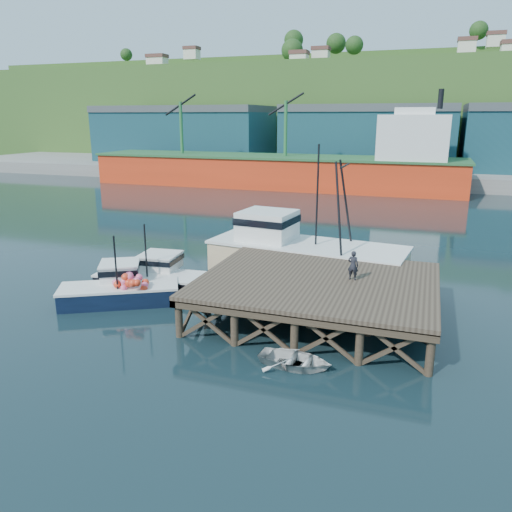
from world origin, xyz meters
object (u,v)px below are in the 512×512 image
at_px(dockworker, 353,265).
at_px(trawler, 303,250).
at_px(dinghy, 295,360).
at_px(boat_navy, 120,288).
at_px(boat_black, 154,276).

bearing_deg(dockworker, trawler, -47.35).
height_order(trawler, dinghy, trawler).
bearing_deg(boat_navy, dockworker, -20.51).
height_order(boat_black, dockworker, boat_black).
distance_m(boat_navy, dinghy, 12.26).
bearing_deg(dockworker, dinghy, 86.32).
bearing_deg(dinghy, boat_navy, 73.59).
height_order(trawler, dockworker, trawler).
distance_m(boat_navy, dockworker, 13.17).
height_order(boat_navy, trawler, trawler).
bearing_deg(boat_navy, dinghy, -49.22).
distance_m(boat_black, dockworker, 12.45).
bearing_deg(boat_black, boat_navy, -108.11).
bearing_deg(boat_navy, boat_black, 48.25).
bearing_deg(boat_black, dockworker, -9.38).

